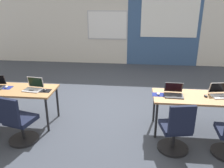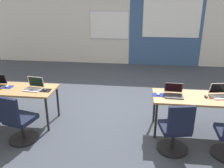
# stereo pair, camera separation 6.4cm
# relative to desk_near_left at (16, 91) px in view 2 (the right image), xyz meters

# --- Properties ---
(ground_plane) EXTENTS (24.00, 24.00, 0.00)m
(ground_plane) POSITION_rel_desk_near_left_xyz_m (1.75, 0.60, -0.66)
(ground_plane) COLOR #383D47
(back_wall_assembly) EXTENTS (10.00, 0.27, 2.80)m
(back_wall_assembly) POSITION_rel_desk_near_left_xyz_m (1.79, 4.80, 0.75)
(back_wall_assembly) COLOR silver
(back_wall_assembly) RESTS_ON ground
(desk_near_left) EXTENTS (1.60, 0.70, 0.72)m
(desk_near_left) POSITION_rel_desk_near_left_xyz_m (0.00, 0.00, 0.00)
(desk_near_left) COLOR #A37547
(desk_near_left) RESTS_ON ground
(desk_near_right) EXTENTS (1.60, 0.70, 0.72)m
(desk_near_right) POSITION_rel_desk_near_left_xyz_m (3.50, 0.00, 0.00)
(desk_near_right) COLOR #A37547
(desk_near_right) RESTS_ON ground
(mousepad_near_left_end) EXTENTS (0.22, 0.19, 0.00)m
(mousepad_near_left_end) POSITION_rel_desk_near_left_xyz_m (-0.19, 0.04, 0.06)
(mousepad_near_left_end) COLOR navy
(mousepad_near_left_end) RESTS_ON desk_near_left
(mouse_near_left_end) EXTENTS (0.08, 0.11, 0.03)m
(mouse_near_left_end) POSITION_rel_desk_near_left_xyz_m (-0.19, 0.04, 0.08)
(mouse_near_left_end) COLOR #B2B2B7
(mouse_near_left_end) RESTS_ON mousepad_near_left_end
(laptop_near_right_end) EXTENTS (0.38, 0.35, 0.23)m
(laptop_near_right_end) POSITION_rel_desk_near_left_xyz_m (3.91, 0.08, 0.11)
(laptop_near_right_end) COLOR silver
(laptop_near_right_end) RESTS_ON desk_near_right
(mouse_near_right_end) EXTENTS (0.07, 0.11, 0.03)m
(mouse_near_right_end) POSITION_rel_desk_near_left_xyz_m (3.64, -0.00, 0.08)
(mouse_near_right_end) COLOR black
(mouse_near_right_end) RESTS_ON desk_near_right
(laptop_near_left_inner) EXTENTS (0.36, 0.31, 0.24)m
(laptop_near_left_inner) POSITION_rel_desk_near_left_xyz_m (0.39, 0.01, 0.11)
(laptop_near_left_inner) COLOR silver
(laptop_near_left_inner) RESTS_ON desk_near_left
(mousepad_near_left_inner) EXTENTS (0.22, 0.19, 0.00)m
(mousepad_near_left_inner) POSITION_rel_desk_near_left_xyz_m (0.64, -0.04, 0.06)
(mousepad_near_left_inner) COLOR black
(mousepad_near_left_inner) RESTS_ON desk_near_left
(mouse_near_left_inner) EXTENTS (0.06, 0.10, 0.03)m
(mouse_near_left_inner) POSITION_rel_desk_near_left_xyz_m (0.64, -0.04, 0.08)
(mouse_near_left_inner) COLOR black
(mouse_near_left_inner) RESTS_ON mousepad_near_left_inner
(chair_near_left_inner) EXTENTS (0.53, 0.59, 0.92)m
(chair_near_left_inner) POSITION_rel_desk_near_left_xyz_m (0.40, -0.72, -0.28)
(chair_near_left_inner) COLOR black
(chair_near_left_inner) RESTS_ON ground
(laptop_near_right_inner) EXTENTS (0.34, 0.33, 0.22)m
(laptop_near_right_inner) POSITION_rel_desk_near_left_xyz_m (3.07, 0.01, 0.11)
(laptop_near_right_inner) COLOR #333338
(laptop_near_right_inner) RESTS_ON desk_near_right
(mousepad_near_right_inner) EXTENTS (0.22, 0.19, 0.00)m
(mousepad_near_right_inner) POSITION_rel_desk_near_left_xyz_m (2.79, 0.01, 0.06)
(mousepad_near_right_inner) COLOR navy
(mousepad_near_right_inner) RESTS_ON desk_near_right
(mouse_near_right_inner) EXTENTS (0.06, 0.10, 0.03)m
(mouse_near_right_inner) POSITION_rel_desk_near_left_xyz_m (2.79, 0.01, 0.08)
(mouse_near_right_inner) COLOR silver
(mouse_near_right_inner) RESTS_ON mousepad_near_right_inner
(chair_near_right_inner) EXTENTS (0.52, 0.57, 0.92)m
(chair_near_right_inner) POSITION_rel_desk_near_left_xyz_m (3.05, -0.69, -0.28)
(chair_near_right_inner) COLOR black
(chair_near_right_inner) RESTS_ON ground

